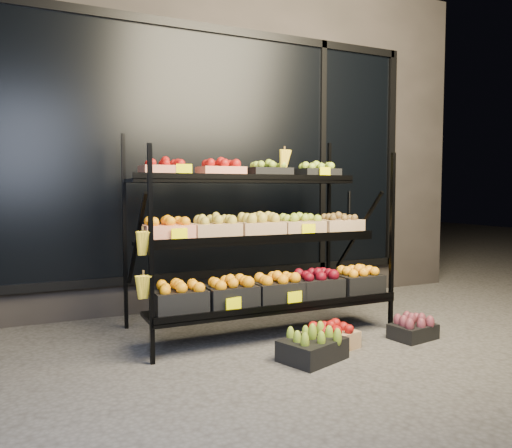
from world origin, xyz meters
name	(u,v)px	position (x,y,z in m)	size (l,w,h in m)	color
ground	(296,351)	(0.00, 0.00, 0.00)	(24.00, 24.00, 0.00)	#514F4C
building	(189,142)	(0.00, 2.59, 1.75)	(6.00, 2.08, 3.50)	#2D2826
display_rack	(261,238)	(0.00, 0.60, 0.79)	(2.18, 1.02, 1.67)	black
floor_crate_midleft	(312,346)	(0.01, -0.21, 0.10)	(0.51, 0.45, 0.21)	black
floor_crate_midright	(331,337)	(0.27, -0.05, 0.09)	(0.43, 0.36, 0.19)	tan
floor_crate_right	(413,328)	(1.00, -0.12, 0.08)	(0.38, 0.30, 0.18)	black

